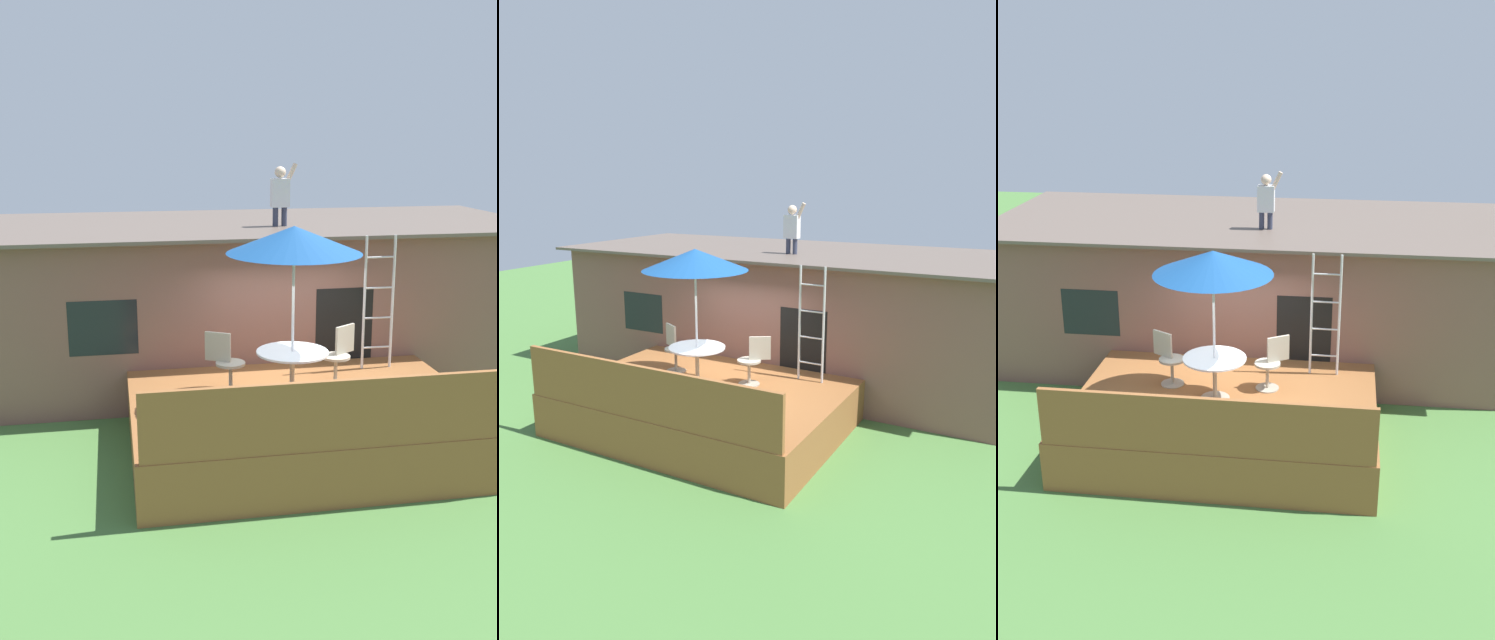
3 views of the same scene
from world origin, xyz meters
TOP-DOWN VIEW (x-y plane):
  - ground_plane at (0.00, 0.00)m, footprint 40.00×40.00m
  - house at (-0.00, 3.60)m, footprint 10.50×4.50m
  - deck at (0.00, 0.00)m, footprint 4.98×3.99m
  - deck_railing at (0.00, -1.95)m, footprint 4.88×0.08m
  - patio_table at (-0.16, -0.18)m, footprint 1.04×1.04m
  - patio_umbrella at (-0.16, -0.18)m, footprint 1.90×1.90m
  - step_ladder at (1.58, 1.06)m, footprint 0.52×0.04m
  - person_figure at (0.34, 2.86)m, footprint 0.47×0.20m
  - patio_chair_left at (-1.05, 0.33)m, footprint 0.58×0.44m
  - patio_chair_right at (0.71, 0.37)m, footprint 0.57×0.45m

SIDE VIEW (x-z plane):
  - ground_plane at x=0.00m, z-range 0.00..0.00m
  - deck at x=0.00m, z-range 0.00..0.80m
  - deck_railing at x=0.00m, z-range 0.80..1.70m
  - patio_chair_left at x=-1.05m, z-range 0.80..1.72m
  - patio_chair_right at x=0.71m, z-range 0.80..1.72m
  - patio_table at x=-0.16m, z-range 1.01..1.76m
  - house at x=0.00m, z-range 0.01..2.96m
  - step_ladder at x=1.58m, z-range 0.80..3.00m
  - patio_umbrella at x=-0.16m, z-range 1.88..4.42m
  - person_figure at x=0.34m, z-range 3.01..4.12m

